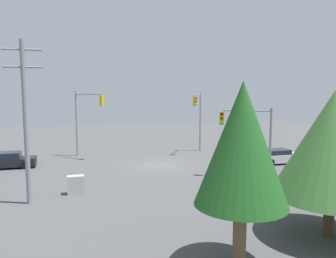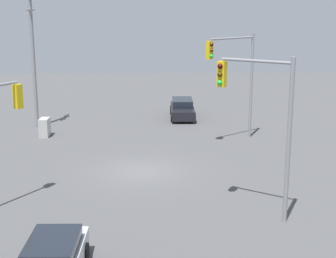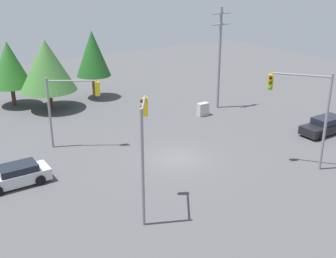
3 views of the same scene
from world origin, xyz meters
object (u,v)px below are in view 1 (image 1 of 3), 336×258
object	(u,v)px
traffic_signal_cross	(198,113)
traffic_signal_main	(249,130)
sedan_silver	(278,157)
traffic_signal_aux	(86,113)
electrical_cabinet	(76,185)
sedan_dark	(8,160)

from	to	relation	value
traffic_signal_cross	traffic_signal_main	bearing A→B (deg)	33.01
sedan_silver	traffic_signal_cross	world-z (taller)	traffic_signal_cross
sedan_silver	traffic_signal_aux	xyz separation A→B (m)	(17.27, -8.10, 3.98)
traffic_signal_main	electrical_cabinet	distance (m)	13.50
traffic_signal_main	traffic_signal_aux	size ratio (longest dim) A/B	0.82
sedan_silver	traffic_signal_cross	bearing A→B (deg)	-144.99
traffic_signal_aux	electrical_cabinet	distance (m)	13.15
sedan_dark	traffic_signal_main	distance (m)	21.12
sedan_dark	traffic_signal_cross	world-z (taller)	traffic_signal_cross
sedan_silver	traffic_signal_cross	distance (m)	9.85
traffic_signal_cross	traffic_signal_aux	distance (m)	12.08
sedan_dark	traffic_signal_aux	distance (m)	8.62
traffic_signal_cross	sedan_dark	bearing A→B (deg)	-48.80
traffic_signal_cross	electrical_cabinet	distance (m)	18.19
sedan_dark	sedan_silver	bearing A→B (deg)	78.29
traffic_signal_aux	electrical_cabinet	world-z (taller)	traffic_signal_aux
sedan_silver	traffic_signal_cross	size ratio (longest dim) A/B	0.64
sedan_silver	sedan_dark	world-z (taller)	sedan_dark
sedan_dark	traffic_signal_main	bearing A→B (deg)	64.68
sedan_silver	traffic_signal_aux	distance (m)	19.49
sedan_dark	traffic_signal_aux	size ratio (longest dim) A/B	0.68
sedan_silver	sedan_dark	xyz separation A→B (m)	(24.29, -5.03, 0.02)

